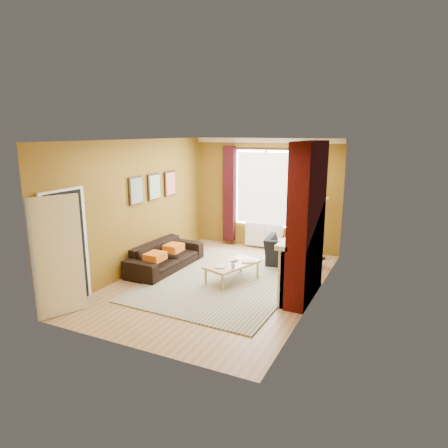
{
  "coord_description": "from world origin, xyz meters",
  "views": [
    {
      "loc": [
        3.33,
        -6.77,
        2.96
      ],
      "look_at": [
        0.0,
        0.25,
        1.15
      ],
      "focal_mm": 32.0,
      "sensor_mm": 36.0,
      "label": 1
    }
  ],
  "objects_px": {
    "wicker_stool": "(282,249)",
    "coffee_table": "(232,265)",
    "sofa": "(166,256)",
    "armchair": "(289,251)",
    "floor_lamp": "(324,211)"
  },
  "relations": [
    {
      "from": "wicker_stool",
      "to": "coffee_table",
      "type": "bearing_deg",
      "value": -103.71
    },
    {
      "from": "sofa",
      "to": "wicker_stool",
      "type": "height_order",
      "value": "sofa"
    },
    {
      "from": "armchair",
      "to": "coffee_table",
      "type": "bearing_deg",
      "value": 55.8
    },
    {
      "from": "wicker_stool",
      "to": "floor_lamp",
      "type": "xyz_separation_m",
      "value": [
        0.85,
        0.37,
        0.94
      ]
    },
    {
      "from": "armchair",
      "to": "coffee_table",
      "type": "height_order",
      "value": "armchair"
    },
    {
      "from": "armchair",
      "to": "wicker_stool",
      "type": "xyz_separation_m",
      "value": [
        -0.27,
        0.4,
        -0.1
      ]
    },
    {
      "from": "armchair",
      "to": "coffee_table",
      "type": "xyz_separation_m",
      "value": [
        -0.73,
        -1.47,
        0.02
      ]
    },
    {
      "from": "sofa",
      "to": "wicker_stool",
      "type": "bearing_deg",
      "value": -48.23
    },
    {
      "from": "floor_lamp",
      "to": "armchair",
      "type": "bearing_deg",
      "value": -127.12
    },
    {
      "from": "sofa",
      "to": "wicker_stool",
      "type": "relative_size",
      "value": 4.51
    },
    {
      "from": "sofa",
      "to": "floor_lamp",
      "type": "distance_m",
      "value": 3.76
    },
    {
      "from": "floor_lamp",
      "to": "wicker_stool",
      "type": "bearing_deg",
      "value": -156.61
    },
    {
      "from": "armchair",
      "to": "floor_lamp",
      "type": "xyz_separation_m",
      "value": [
        0.58,
        0.76,
        0.84
      ]
    },
    {
      "from": "sofa",
      "to": "floor_lamp",
      "type": "bearing_deg",
      "value": -52.47
    },
    {
      "from": "sofa",
      "to": "armchair",
      "type": "relative_size",
      "value": 2.01
    }
  ]
}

